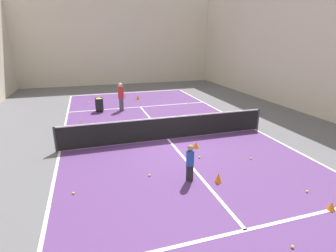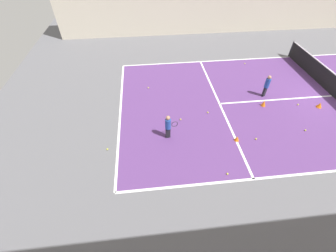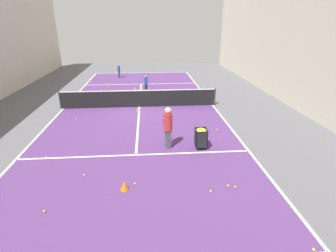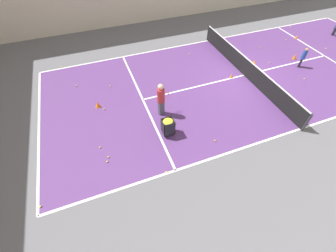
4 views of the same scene
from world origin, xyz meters
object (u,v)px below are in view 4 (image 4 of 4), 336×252
Objects in this scene: tennis_net at (246,67)px; training_cone_1 at (295,57)px; coach_at_net at (161,98)px; child_midcourt at (304,56)px; training_cone_0 at (254,62)px; ball_cart at (168,125)px.

training_cone_1 is at bearing -84.31° from tennis_net.
coach_at_net is 9.28m from child_midcourt.
coach_at_net reaches higher than training_cone_0.
coach_at_net is 1.43× the size of child_midcourt.
coach_at_net is 9.77m from training_cone_1.
coach_at_net reaches higher than tennis_net.
tennis_net is 7.65× the size of child_midcourt.
coach_at_net is 5.43× the size of training_cone_1.
coach_at_net is at bearing -27.81° from child_midcourt.
training_cone_1 is at bearing -6.41° from coach_at_net.
tennis_net is 5.36× the size of coach_at_net.
tennis_net is 6.33m from ball_cart.
ball_cart reaches higher than training_cone_0.
ball_cart is (-2.63, 5.75, 0.05)m from tennis_net.
training_cone_0 is 2.77m from training_cone_1.
child_midcourt is at bearing -76.72° from ball_cart.
child_midcourt is (-0.42, -3.64, 0.16)m from tennis_net.
tennis_net is 29.09× the size of training_cone_1.
child_midcourt reaches higher than tennis_net.
ball_cart is (-2.22, 9.39, -0.11)m from child_midcourt.
training_cone_1 is at bearing -147.06° from child_midcourt.
coach_at_net is 1.40m from ball_cart.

